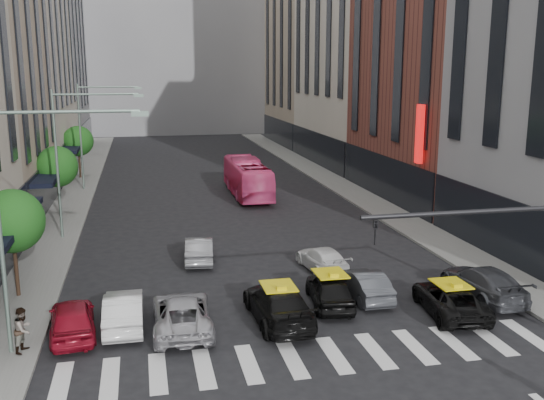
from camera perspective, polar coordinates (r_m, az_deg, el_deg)
ground at (r=21.67m, az=5.59°, el=-16.18°), size 160.00×160.00×0.00m
sidewalk_left at (r=49.48m, az=-18.40°, el=-0.38°), size 3.00×96.00×0.15m
sidewalk_right at (r=52.21m, az=7.54°, el=0.77°), size 3.00×96.00×0.15m
building_left_d at (r=83.97m, az=-20.51°, el=14.62°), size 8.00×18.00×30.00m
building_right_b at (r=50.73m, az=15.21°, el=14.81°), size 8.00×18.00×26.00m
building_right_d at (r=86.33m, az=3.26°, el=14.59°), size 8.00×18.00×28.00m
building_far at (r=103.58m, az=-9.34°, el=16.25°), size 30.00×10.00×36.00m
tree_near at (r=29.45m, az=-23.29°, el=-1.85°), size 2.88×2.88×4.95m
tree_mid at (r=44.98m, az=-19.58°, el=2.97°), size 2.88×2.88×4.95m
tree_far at (r=60.75m, az=-17.78°, el=5.30°), size 2.88×2.88×4.95m
streetlamp_near at (r=22.89m, az=-22.17°, el=0.25°), size 5.38×0.25×9.00m
streetlamp_mid at (r=38.57m, az=-18.29°, el=5.03°), size 5.38×0.25×9.00m
streetlamp_far at (r=54.44m, az=-16.65°, el=7.03°), size 5.38×0.25×9.00m
liberty_sign at (r=42.64m, az=13.73°, el=6.05°), size 0.30×0.70×4.00m
car_red at (r=25.43m, az=-18.29°, el=-10.54°), size 2.14×4.40×1.45m
car_white_front at (r=25.70m, az=-13.80°, el=-10.02°), size 1.53×4.38×1.44m
car_silver at (r=25.02m, az=-8.47°, el=-10.49°), size 2.43×5.05×1.39m
taxi_left at (r=25.43m, az=0.61°, el=-9.78°), size 2.37×5.40×1.54m
taxi_center at (r=27.25m, az=5.47°, el=-8.39°), size 2.25×4.48×1.47m
car_grey_mid at (r=28.30m, az=8.71°, el=-7.83°), size 1.43×4.07×1.34m
taxi_right at (r=27.35m, az=16.39°, el=-8.93°), size 2.78×5.01×1.33m
car_grey_curb at (r=29.59m, az=19.24°, el=-7.34°), size 2.22×5.17×1.48m
car_row2_left at (r=33.41m, az=-6.87°, el=-4.61°), size 1.87×4.31×1.38m
car_row2_right at (r=31.87m, az=4.76°, el=-5.54°), size 2.15×4.39×1.23m
bus at (r=50.35m, az=-2.34°, el=2.10°), size 2.59×10.81×3.01m
pedestrian_near at (r=24.34m, az=-22.38°, el=-11.21°), size 0.88×0.99×1.69m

